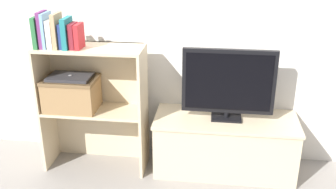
{
  "coord_description": "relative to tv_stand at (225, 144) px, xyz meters",
  "views": [
    {
      "loc": [
        0.33,
        -2.43,
        1.71
      ],
      "look_at": [
        0.0,
        0.15,
        0.63
      ],
      "focal_mm": 42.0,
      "sensor_mm": 36.0,
      "label": 1
    }
  ],
  "objects": [
    {
      "name": "wall_back",
      "position": [
        -0.43,
        0.25,
        0.98
      ],
      "size": [
        10.0,
        0.05,
        2.4
      ],
      "color": "silver",
      "rests_on": "ground_plane"
    },
    {
      "name": "book_skyblue",
      "position": [
        -1.26,
        -0.11,
        0.87
      ],
      "size": [
        0.02,
        0.16,
        0.24
      ],
      "color": "#709ECC",
      "rests_on": "bookshelf_upper_tier"
    },
    {
      "name": "laptop",
      "position": [
        -1.14,
        -0.07,
        0.52
      ],
      "size": [
        0.31,
        0.21,
        0.02
      ],
      "color": "#2D2D33",
      "rests_on": "storage_basket_left"
    },
    {
      "name": "ground_plane",
      "position": [
        -0.43,
        -0.21,
        -0.22
      ],
      "size": [
        16.0,
        16.0,
        0.0
      ],
      "primitive_type": "plane",
      "color": "gray"
    },
    {
      "name": "bookshelf_lower_tier",
      "position": [
        -0.99,
        0.0,
        0.08
      ],
      "size": [
        0.77,
        0.31,
        0.48
      ],
      "color": "#CCB793",
      "rests_on": "ground_plane"
    },
    {
      "name": "tv_stand",
      "position": [
        0.0,
        0.0,
        0.0
      ],
      "size": [
        1.06,
        0.44,
        0.43
      ],
      "color": "#CCB793",
      "rests_on": "ground_plane"
    },
    {
      "name": "book_plum",
      "position": [
        -1.29,
        -0.11,
        0.87
      ],
      "size": [
        0.03,
        0.14,
        0.25
      ],
      "color": "#6B2D66",
      "rests_on": "bookshelf_upper_tier"
    },
    {
      "name": "book_crimson",
      "position": [
        -1.03,
        -0.11,
        0.83
      ],
      "size": [
        0.03,
        0.14,
        0.17
      ],
      "color": "#B22328",
      "rests_on": "bookshelf_upper_tier"
    },
    {
      "name": "book_ivory",
      "position": [
        -1.23,
        -0.11,
        0.84
      ],
      "size": [
        0.04,
        0.14,
        0.2
      ],
      "color": "silver",
      "rests_on": "bookshelf_upper_tier"
    },
    {
      "name": "storage_basket_left",
      "position": [
        -1.14,
        -0.07,
        0.4
      ],
      "size": [
        0.39,
        0.27,
        0.24
      ],
      "color": "#937047",
      "rests_on": "bookshelf_lower_tier"
    },
    {
      "name": "book_navy",
      "position": [
        -1.15,
        -0.11,
        0.83
      ],
      "size": [
        0.03,
        0.12,
        0.17
      ],
      "color": "navy",
      "rests_on": "bookshelf_upper_tier"
    },
    {
      "name": "tv",
      "position": [
        -0.0,
        -0.0,
        0.5
      ],
      "size": [
        0.66,
        0.14,
        0.53
      ],
      "color": "black",
      "rests_on": "tv_stand"
    },
    {
      "name": "book_teal",
      "position": [
        -1.12,
        -0.11,
        0.85
      ],
      "size": [
        0.04,
        0.15,
        0.21
      ],
      "color": "#1E7075",
      "rests_on": "bookshelf_upper_tier"
    },
    {
      "name": "book_maroon",
      "position": [
        -1.08,
        -0.11,
        0.83
      ],
      "size": [
        0.04,
        0.12,
        0.18
      ],
      "color": "maroon",
      "rests_on": "bookshelf_upper_tier"
    },
    {
      "name": "bookshelf_upper_tier",
      "position": [
        -0.99,
        -0.0,
        0.56
      ],
      "size": [
        0.77,
        0.31,
        0.48
      ],
      "color": "#CCB793",
      "rests_on": "bookshelf_lower_tier"
    },
    {
      "name": "book_tan",
      "position": [
        -1.19,
        -0.11,
        0.87
      ],
      "size": [
        0.03,
        0.15,
        0.24
      ],
      "color": "tan",
      "rests_on": "bookshelf_upper_tier"
    },
    {
      "name": "book_forest",
      "position": [
        -1.33,
        -0.11,
        0.85
      ],
      "size": [
        0.03,
        0.16,
        0.22
      ],
      "color": "#286638",
      "rests_on": "bookshelf_upper_tier"
    }
  ]
}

